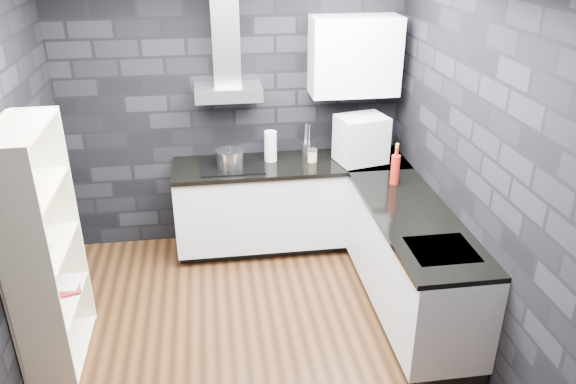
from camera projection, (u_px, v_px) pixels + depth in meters
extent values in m
plane|color=#452815|center=(252.00, 333.00, 4.44)|extent=(3.20, 3.20, 0.00)
cube|color=black|center=(234.00, 108.00, 5.31)|extent=(3.20, 0.05, 2.70)
cube|color=black|center=(277.00, 329.00, 2.41)|extent=(3.20, 0.05, 2.70)
cube|color=black|center=(470.00, 164.00, 4.07)|extent=(0.05, 3.20, 2.70)
cube|color=black|center=(290.00, 238.00, 5.68)|extent=(2.18, 0.50, 0.10)
cube|color=black|center=(411.00, 305.00, 4.68)|extent=(0.50, 1.78, 0.10)
cube|color=silver|center=(291.00, 202.00, 5.46)|extent=(2.20, 0.60, 0.76)
cube|color=silver|center=(411.00, 262.00, 4.49)|extent=(0.60, 1.80, 0.76)
cube|color=black|center=(291.00, 165.00, 5.28)|extent=(2.20, 0.62, 0.04)
cube|color=black|center=(415.00, 218.00, 4.32)|extent=(0.62, 1.80, 0.04)
cube|color=black|center=(373.00, 160.00, 5.39)|extent=(0.62, 0.62, 0.04)
cube|color=silver|center=(228.00, 92.00, 5.04)|extent=(0.60, 0.34, 0.12)
cube|color=silver|center=(225.00, 33.00, 4.88)|extent=(0.24, 0.20, 0.90)
cube|color=white|center=(355.00, 56.00, 5.06)|extent=(0.80, 0.35, 0.70)
cube|color=black|center=(232.00, 165.00, 5.21)|extent=(0.58, 0.50, 0.01)
cube|color=silver|center=(442.00, 250.00, 3.87)|extent=(0.44, 0.40, 0.01)
cylinder|color=#B4B4B9|center=(230.00, 159.00, 5.13)|extent=(0.30, 0.30, 0.14)
cylinder|color=silver|center=(271.00, 146.00, 5.26)|extent=(0.13, 0.13, 0.29)
cylinder|color=#CDB28A|center=(312.00, 156.00, 5.28)|extent=(0.10, 0.10, 0.11)
cylinder|color=#B4B4B9|center=(307.00, 149.00, 5.40)|extent=(0.10, 0.10, 0.13)
cube|color=silver|center=(361.00, 139.00, 5.20)|extent=(0.50, 0.43, 0.43)
cylinder|color=#A81C13|center=(395.00, 170.00, 4.79)|extent=(0.10, 0.10, 0.26)
cube|color=beige|center=(43.00, 251.00, 3.85)|extent=(0.55, 0.86, 1.80)
imported|color=white|center=(39.00, 252.00, 3.76)|extent=(0.20, 0.20, 0.05)
imported|color=maroon|center=(55.00, 279.00, 4.11)|extent=(0.16, 0.06, 0.22)
imported|color=#B2B2B2|center=(54.00, 271.00, 4.17)|extent=(0.18, 0.04, 0.24)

